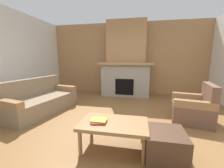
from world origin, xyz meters
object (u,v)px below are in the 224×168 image
ottoman (165,145)px  coffee_table (114,126)px  armchair (194,108)px  fireplace (126,64)px  couch (40,101)px

ottoman → coffee_table: bearing=174.3°
armchair → ottoman: (-0.82, -1.33, -0.09)m
armchair → ottoman: armchair is taller
fireplace → couch: bearing=-132.9°
fireplace → coffee_table: (0.14, -3.28, -0.79)m
couch → ottoman: 3.10m
armchair → couch: bearing=-178.0°
fireplace → couch: (-2.00, -2.15, -0.88)m
couch → ottoman: bearing=-22.8°
couch → coffee_table: size_ratio=1.93×
armchair → coffee_table: 1.99m
armchair → coffee_table: size_ratio=0.88×
armchair → ottoman: size_ratio=1.69×
fireplace → ottoman: fireplace is taller
coffee_table → couch: bearing=152.2°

